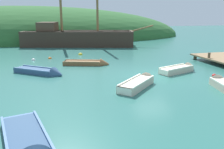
{
  "coord_description": "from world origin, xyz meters",
  "views": [
    {
      "loc": [
        -6.76,
        -14.04,
        4.01
      ],
      "look_at": [
        -2.88,
        -0.0,
        0.24
      ],
      "focal_mm": 37.5,
      "sensor_mm": 36.0,
      "label": 1
    }
  ],
  "objects_px": {
    "rowboat_center": "(180,70)",
    "buoy_white": "(33,60)",
    "rowboat_outer_right": "(89,64)",
    "rowboat_outer_left": "(42,72)",
    "buoy_orange": "(50,59)",
    "sailing_ship": "(77,40)",
    "buoy_yellow": "(80,55)",
    "buoy_red": "(214,76)",
    "rowboat_portside": "(140,83)",
    "rowboat_near_dock": "(29,149)"
  },
  "relations": [
    {
      "from": "rowboat_center",
      "to": "sailing_ship",
      "type": "bearing_deg",
      "value": 88.25
    },
    {
      "from": "buoy_yellow",
      "to": "buoy_red",
      "type": "distance_m",
      "value": 13.09
    },
    {
      "from": "rowboat_outer_right",
      "to": "buoy_white",
      "type": "distance_m",
      "value": 5.52
    },
    {
      "from": "sailing_ship",
      "to": "buoy_red",
      "type": "xyz_separation_m",
      "value": [
        6.83,
        -17.84,
        -0.73
      ]
    },
    {
      "from": "rowboat_outer_left",
      "to": "buoy_white",
      "type": "height_order",
      "value": "rowboat_outer_left"
    },
    {
      "from": "rowboat_outer_right",
      "to": "buoy_red",
      "type": "bearing_deg",
      "value": -18.79
    },
    {
      "from": "rowboat_outer_left",
      "to": "buoy_white",
      "type": "bearing_deg",
      "value": 138.27
    },
    {
      "from": "rowboat_near_dock",
      "to": "rowboat_portside",
      "type": "bearing_deg",
      "value": 120.44
    },
    {
      "from": "rowboat_portside",
      "to": "rowboat_outer_right",
      "type": "height_order",
      "value": "rowboat_portside"
    },
    {
      "from": "buoy_orange",
      "to": "buoy_white",
      "type": "height_order",
      "value": "buoy_white"
    },
    {
      "from": "rowboat_outer_left",
      "to": "buoy_orange",
      "type": "bearing_deg",
      "value": 123.34
    },
    {
      "from": "buoy_orange",
      "to": "buoy_yellow",
      "type": "bearing_deg",
      "value": 23.99
    },
    {
      "from": "buoy_white",
      "to": "buoy_red",
      "type": "bearing_deg",
      "value": -36.81
    },
    {
      "from": "rowboat_outer_right",
      "to": "buoy_red",
      "type": "distance_m",
      "value": 9.38
    },
    {
      "from": "rowboat_portside",
      "to": "buoy_orange",
      "type": "relative_size",
      "value": 9.92
    },
    {
      "from": "buoy_red",
      "to": "buoy_orange",
      "type": "bearing_deg",
      "value": 138.12
    },
    {
      "from": "sailing_ship",
      "to": "rowboat_center",
      "type": "relative_size",
      "value": 4.83
    },
    {
      "from": "rowboat_near_dock",
      "to": "buoy_red",
      "type": "xyz_separation_m",
      "value": [
        11.37,
        6.08,
        -0.08
      ]
    },
    {
      "from": "buoy_white",
      "to": "buoy_red",
      "type": "height_order",
      "value": "buoy_white"
    },
    {
      "from": "rowboat_portside",
      "to": "rowboat_outer_right",
      "type": "relative_size",
      "value": 0.85
    },
    {
      "from": "rowboat_center",
      "to": "rowboat_near_dock",
      "type": "bearing_deg",
      "value": -161.58
    },
    {
      "from": "rowboat_center",
      "to": "buoy_white",
      "type": "distance_m",
      "value": 12.66
    },
    {
      "from": "rowboat_outer_left",
      "to": "buoy_orange",
      "type": "distance_m",
      "value": 5.8
    },
    {
      "from": "rowboat_center",
      "to": "buoy_white",
      "type": "height_order",
      "value": "rowboat_center"
    },
    {
      "from": "rowboat_outer_right",
      "to": "buoy_yellow",
      "type": "relative_size",
      "value": 8.94
    },
    {
      "from": "rowboat_portside",
      "to": "buoy_orange",
      "type": "bearing_deg",
      "value": 71.86
    },
    {
      "from": "rowboat_outer_right",
      "to": "buoy_orange",
      "type": "relative_size",
      "value": 11.67
    },
    {
      "from": "rowboat_near_dock",
      "to": "buoy_orange",
      "type": "distance_m",
      "value": 15.51
    },
    {
      "from": "rowboat_outer_right",
      "to": "rowboat_outer_left",
      "type": "bearing_deg",
      "value": -131.47
    },
    {
      "from": "rowboat_portside",
      "to": "rowboat_outer_right",
      "type": "bearing_deg",
      "value": 61.82
    },
    {
      "from": "rowboat_near_dock",
      "to": "buoy_orange",
      "type": "relative_size",
      "value": 12.42
    },
    {
      "from": "rowboat_outer_left",
      "to": "buoy_yellow",
      "type": "bearing_deg",
      "value": 102.29
    },
    {
      "from": "rowboat_outer_left",
      "to": "rowboat_outer_right",
      "type": "bearing_deg",
      "value": 69.02
    },
    {
      "from": "rowboat_portside",
      "to": "buoy_yellow",
      "type": "bearing_deg",
      "value": 55.3
    },
    {
      "from": "rowboat_center",
      "to": "rowboat_outer_left",
      "type": "relative_size",
      "value": 0.96
    },
    {
      "from": "rowboat_near_dock",
      "to": "buoy_yellow",
      "type": "bearing_deg",
      "value": 154.35
    },
    {
      "from": "buoy_yellow",
      "to": "rowboat_portside",
      "type": "bearing_deg",
      "value": -80.94
    },
    {
      "from": "sailing_ship",
      "to": "rowboat_center",
      "type": "bearing_deg",
      "value": -55.99
    },
    {
      "from": "sailing_ship",
      "to": "buoy_orange",
      "type": "xyz_separation_m",
      "value": [
        -3.66,
        -8.43,
        -0.73
      ]
    },
    {
      "from": "buoy_white",
      "to": "buoy_red",
      "type": "distance_m",
      "value": 14.9
    },
    {
      "from": "buoy_yellow",
      "to": "buoy_red",
      "type": "xyz_separation_m",
      "value": [
        7.46,
        -10.76,
        0.0
      ]
    },
    {
      "from": "rowboat_outer_right",
      "to": "buoy_white",
      "type": "relative_size",
      "value": 10.69
    },
    {
      "from": "sailing_ship",
      "to": "rowboat_center",
      "type": "height_order",
      "value": "sailing_ship"
    },
    {
      "from": "buoy_red",
      "to": "rowboat_near_dock",
      "type": "bearing_deg",
      "value": -151.88
    },
    {
      "from": "sailing_ship",
      "to": "rowboat_outer_left",
      "type": "bearing_deg",
      "value": -90.82
    },
    {
      "from": "rowboat_portside",
      "to": "buoy_red",
      "type": "bearing_deg",
      "value": -36.46
    },
    {
      "from": "rowboat_outer_left",
      "to": "rowboat_portside",
      "type": "bearing_deg",
      "value": 0.74
    },
    {
      "from": "rowboat_outer_left",
      "to": "rowboat_portside",
      "type": "height_order",
      "value": "rowboat_portside"
    },
    {
      "from": "rowboat_center",
      "to": "buoy_yellow",
      "type": "distance_m",
      "value": 10.84
    },
    {
      "from": "buoy_yellow",
      "to": "buoy_orange",
      "type": "bearing_deg",
      "value": -156.01
    }
  ]
}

